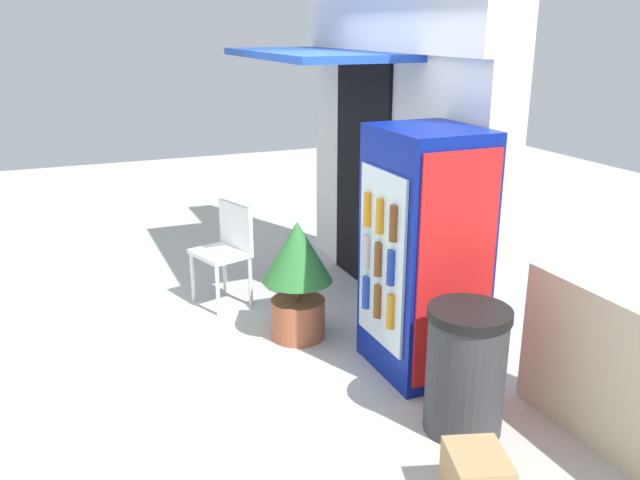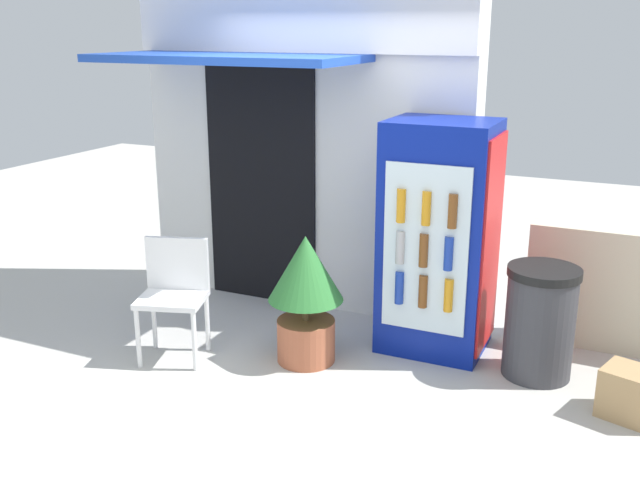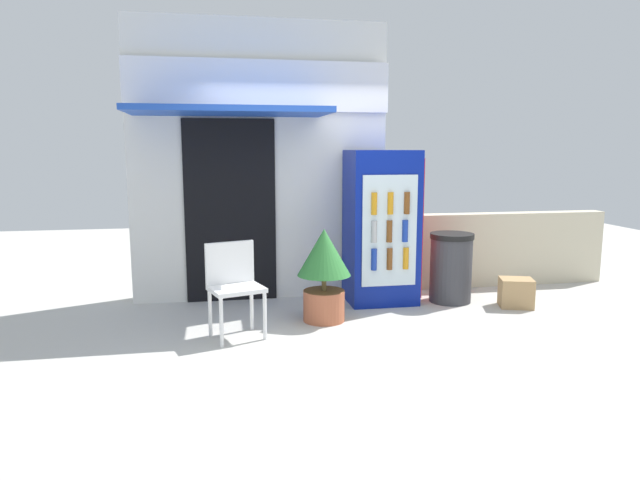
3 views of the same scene
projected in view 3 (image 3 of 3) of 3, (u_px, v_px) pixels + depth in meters
The scene contains 8 objects.
ground at pixel (337, 333), 5.50m from camera, with size 16.00×16.00×0.00m, color beige.
storefront_building at pixel (258, 159), 6.64m from camera, with size 2.97×1.31×3.21m.
drink_cooler at pixel (382, 227), 6.53m from camera, with size 0.79×0.71×1.75m.
plastic_chair at pixel (234, 281), 5.35m from camera, with size 0.57×0.52×0.89m.
potted_plant_near_shop at pixel (324, 268), 5.82m from camera, with size 0.55×0.55×0.96m.
trash_bin at pixel (451, 267), 6.59m from camera, with size 0.50×0.50×0.80m.
stone_boundary_wall at pixel (508, 249), 7.44m from camera, with size 2.58×0.22×0.94m, color beige.
cardboard_box at pixel (516, 293), 6.39m from camera, with size 0.35×0.29×0.32m, color tan.
Camera 3 is at (-1.12, -5.17, 1.76)m, focal length 31.92 mm.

